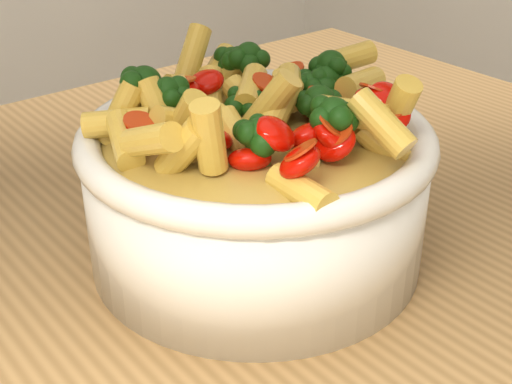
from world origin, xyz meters
TOP-DOWN VIEW (x-y plane):
  - table at (0.00, 0.00)m, footprint 1.20×0.80m
  - serving_bowl at (0.09, -0.04)m, footprint 0.26×0.26m
  - pasta_salad at (0.09, -0.04)m, footprint 0.21×0.21m

SIDE VIEW (x-z plane):
  - table at x=0.00m, z-range 0.35..1.25m
  - serving_bowl at x=0.09m, z-range 0.90..1.01m
  - pasta_salad at x=0.09m, z-range 1.00..1.05m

